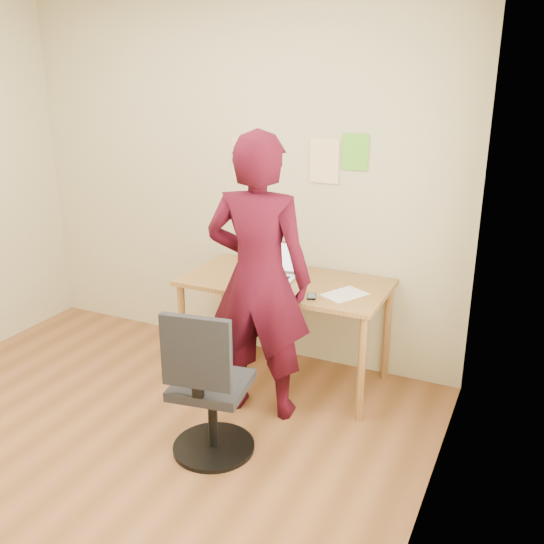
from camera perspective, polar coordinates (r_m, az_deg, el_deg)
The scene contains 10 objects.
room at distance 3.14m, azimuth -18.91°, elevation 3.50°, with size 3.58×3.58×2.78m.
desk at distance 4.15m, azimuth 1.23°, elevation -1.93°, with size 1.40×0.70×0.74m.
laptop at distance 4.17m, azimuth 0.03°, elevation 0.20°, with size 0.35×0.32×0.23m.
paper_sheet at distance 3.90m, azimuth 6.84°, elevation -2.09°, with size 0.19×0.27×0.00m, color white.
phone at distance 3.84m, azimuth 3.74°, elevation -2.29°, with size 0.09×0.12×0.01m.
wall_note_left at distance 4.45m, azimuth -2.53°, elevation 10.58°, with size 0.21×0.00×0.30m, color #FBDC96.
wall_note_mid at distance 4.21m, azimuth 4.92°, elevation 10.37°, with size 0.21×0.00×0.30m, color #FBDC96.
wall_note_right at distance 4.13m, azimuth 7.86°, elevation 11.13°, with size 0.18×0.00×0.24m, color #61C62C.
office_chair at distance 3.45m, azimuth -6.06°, elevation -11.42°, with size 0.48×0.48×0.92m.
person at distance 3.68m, azimuth -1.26°, elevation -0.64°, with size 0.66×0.43×1.80m, color #3B0815.
Camera 1 is at (2.14, -2.16, 2.13)m, focal length 40.00 mm.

